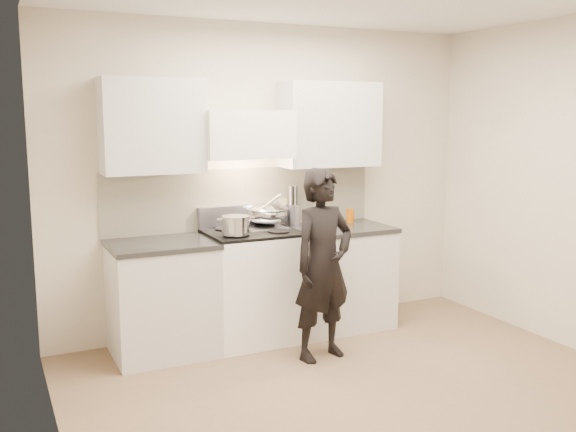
{
  "coord_description": "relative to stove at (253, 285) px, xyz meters",
  "views": [
    {
      "loc": [
        -2.31,
        -3.5,
        1.92
      ],
      "look_at": [
        -0.14,
        1.05,
        1.12
      ],
      "focal_mm": 40.0,
      "sensor_mm": 36.0,
      "label": 1
    }
  ],
  "objects": [
    {
      "name": "counter_left",
      "position": [
        -0.78,
        0.0,
        -0.01
      ],
      "size": [
        0.82,
        0.67,
        0.92
      ],
      "color": "silver",
      "rests_on": "ground"
    },
    {
      "name": "utensil_crock",
      "position": [
        0.5,
        0.25,
        0.56
      ],
      "size": [
        0.13,
        0.13,
        0.36
      ],
      "color": "#A7A6BC",
      "rests_on": "counter_right"
    },
    {
      "name": "oil_glass",
      "position": [
        1.04,
        0.14,
        0.51
      ],
      "size": [
        0.07,
        0.07,
        0.13
      ],
      "color": "#A54C05",
      "rests_on": "counter_right"
    },
    {
      "name": "spice_jar",
      "position": [
        0.79,
        0.13,
        0.5
      ],
      "size": [
        0.04,
        0.04,
        0.1
      ],
      "color": "#CF531B",
      "rests_on": "counter_right"
    },
    {
      "name": "person",
      "position": [
        0.34,
        -0.63,
        0.28
      ],
      "size": [
        0.61,
        0.46,
        1.51
      ],
      "primitive_type": "imported",
      "rotation": [
        0.0,
        0.0,
        0.2
      ],
      "color": "black",
      "rests_on": "ground"
    },
    {
      "name": "wok",
      "position": [
        0.2,
        0.14,
        0.59
      ],
      "size": [
        0.38,
        0.45,
        0.3
      ],
      "color": "#B3B3B8",
      "rests_on": "stove"
    },
    {
      "name": "stock_pot",
      "position": [
        -0.2,
        -0.14,
        0.56
      ],
      "size": [
        0.32,
        0.24,
        0.15
      ],
      "color": "#B3B3B8",
      "rests_on": "stove"
    },
    {
      "name": "stove",
      "position": [
        0.0,
        0.0,
        0.0
      ],
      "size": [
        0.76,
        0.65,
        0.96
      ],
      "color": "white",
      "rests_on": "ground"
    },
    {
      "name": "counter_right",
      "position": [
        0.83,
        0.0,
        -0.01
      ],
      "size": [
        0.92,
        0.67,
        0.92
      ],
      "color": "silver",
      "rests_on": "ground"
    },
    {
      "name": "room_shell",
      "position": [
        0.24,
        -1.05,
        1.12
      ],
      "size": [
        4.04,
        3.54,
        2.7
      ],
      "color": "beige",
      "rests_on": "ground"
    },
    {
      "name": "ground_plane",
      "position": [
        0.3,
        -1.42,
        -0.47
      ],
      "size": [
        4.0,
        4.0,
        0.0
      ],
      "primitive_type": "plane",
      "color": "#7E6248"
    }
  ]
}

